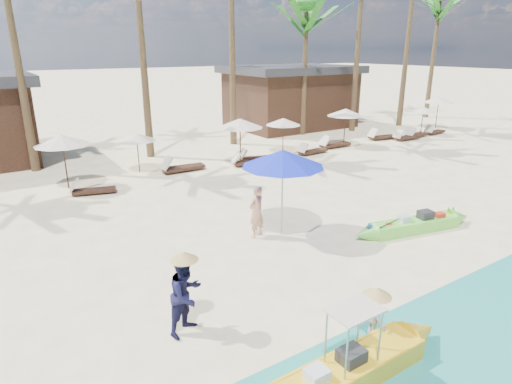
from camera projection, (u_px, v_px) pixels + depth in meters
ground at (263, 283)px, 10.49m from camera, size 240.00×240.00×0.00m
green_canoe at (415, 225)px, 13.42m from camera, size 4.85×1.29×0.62m
yellow_canoe at (341, 375)px, 7.20m from camera, size 5.57×0.76×1.45m
tourist at (256, 212)px, 12.83m from camera, size 0.67×0.54×1.61m
vendor_green at (186, 295)px, 8.46m from camera, size 1.00×0.91×1.66m
vendor_yellow at (375, 315)px, 8.14m from camera, size 0.47×0.67×0.94m
blue_umbrella at (283, 158)px, 12.52m from camera, size 2.47×2.47×2.66m
resort_parasol_5 at (62, 140)px, 16.95m from camera, size 2.16×2.16×2.23m
lounger_5_left at (91, 189)px, 16.81m from camera, size 1.78×0.97×0.58m
resort_parasol_6 at (137, 137)px, 19.38m from camera, size 1.77×1.77×1.82m
lounger_6_left at (180, 168)px, 19.81m from camera, size 1.90×0.61×0.64m
lounger_6_right at (182, 166)px, 20.00m from camera, size 1.99×0.78×0.66m
resort_parasol_7 at (240, 123)px, 20.43m from camera, size 2.23×2.23×2.29m
lounger_7_left at (249, 162)px, 20.87m from camera, size 1.99×1.19×0.65m
lounger_7_right at (254, 157)px, 21.71m from camera, size 1.87×0.91×0.61m
resort_parasol_8 at (283, 122)px, 22.82m from camera, size 1.88×1.88×1.94m
lounger_8_left at (311, 151)px, 23.17m from camera, size 1.82×0.64×0.61m
resort_parasol_9 at (346, 112)px, 24.49m from camera, size 2.13×2.13×2.20m
lounger_9_left at (333, 144)px, 24.67m from camera, size 2.01×0.65×0.68m
lounger_9_right at (381, 136)px, 26.87m from camera, size 2.02×0.87×0.66m
resort_parasol_10 at (424, 110)px, 27.97m from camera, size 1.78×1.78×1.83m
lounger_10_left at (405, 137)px, 26.70m from camera, size 1.93×0.70×0.65m
lounger_10_right at (415, 134)px, 27.47m from camera, size 2.01×0.83×0.66m
resort_parasol_11 at (439, 100)px, 30.15m from camera, size 2.19×2.19×2.25m
lounger_11_left at (434, 131)px, 28.56m from camera, size 1.84×0.73×0.61m
palm_6 at (306, 21)px, 26.39m from camera, size 2.08×2.08×8.51m
palm_9 at (439, 13)px, 33.16m from camera, size 2.08×2.08×9.82m
pavilion_east at (290, 96)px, 30.92m from camera, size 8.80×6.60×4.30m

